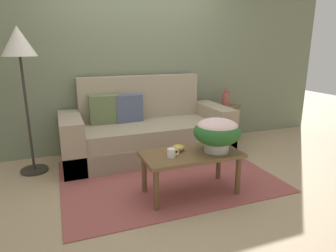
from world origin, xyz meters
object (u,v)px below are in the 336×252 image
(couch, at_px, (146,133))
(floor_lamp, at_px, (19,52))
(snack_bowl, at_px, (178,148))
(table_vase, at_px, (226,98))
(coffee_mug, at_px, (172,153))
(side_table, at_px, (227,117))
(coffee_table, at_px, (191,159))
(potted_plant, at_px, (217,132))

(couch, bearing_deg, floor_lamp, -178.06)
(floor_lamp, relative_size, snack_bowl, 13.45)
(table_vase, bearing_deg, coffee_mug, -135.80)
(couch, xyz_separation_m, snack_bowl, (0.00, -1.14, 0.15))
(coffee_mug, xyz_separation_m, table_vase, (1.48, 1.44, 0.21))
(couch, distance_m, side_table, 1.38)
(coffee_table, relative_size, potted_plant, 2.10)
(potted_plant, height_order, coffee_mug, potted_plant)
(potted_plant, bearing_deg, side_table, 54.61)
(side_table, xyz_separation_m, potted_plant, (-1.02, -1.43, 0.25))
(couch, distance_m, table_vase, 1.41)
(floor_lamp, bearing_deg, table_vase, 4.41)
(side_table, distance_m, floor_lamp, 3.01)
(coffee_table, bearing_deg, side_table, 47.37)
(couch, height_order, coffee_table, couch)
(floor_lamp, xyz_separation_m, table_vase, (2.80, 0.22, -0.73))
(snack_bowl, bearing_deg, side_table, 43.14)
(snack_bowl, height_order, table_vase, table_vase)
(side_table, xyz_separation_m, table_vase, (-0.02, 0.02, 0.29))
(potted_plant, xyz_separation_m, snack_bowl, (-0.36, 0.14, -0.17))
(coffee_table, relative_size, coffee_mug, 8.11)
(snack_bowl, distance_m, table_vase, 1.89)
(floor_lamp, height_order, potted_plant, floor_lamp)
(coffee_table, bearing_deg, table_vase, 48.18)
(floor_lamp, xyz_separation_m, coffee_mug, (1.32, -1.23, -0.93))
(side_table, bearing_deg, couch, -173.80)
(floor_lamp, distance_m, coffee_mug, 2.03)
(side_table, bearing_deg, floor_lamp, -175.98)
(potted_plant, bearing_deg, snack_bowl, 157.92)
(table_vase, bearing_deg, snack_bowl, -136.06)
(coffee_mug, bearing_deg, table_vase, 44.20)
(coffee_table, bearing_deg, snack_bowl, 135.34)
(side_table, relative_size, potted_plant, 1.24)
(floor_lamp, bearing_deg, coffee_table, -37.52)
(potted_plant, height_order, table_vase, table_vase)
(potted_plant, height_order, snack_bowl, potted_plant)
(floor_lamp, bearing_deg, coffee_mug, -42.95)
(side_table, relative_size, snack_bowl, 4.64)
(potted_plant, bearing_deg, coffee_mug, 179.15)
(couch, distance_m, snack_bowl, 1.15)
(coffee_mug, distance_m, table_vase, 2.08)
(coffee_table, xyz_separation_m, coffee_mug, (-0.23, -0.04, 0.11))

